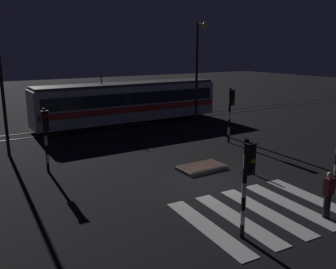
% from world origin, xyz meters
% --- Properties ---
extents(ground_plane, '(120.00, 120.00, 0.00)m').
position_xyz_m(ground_plane, '(0.00, 0.00, 0.00)').
color(ground_plane, black).
extents(rail_near, '(80.00, 0.12, 0.03)m').
position_xyz_m(rail_near, '(0.00, 12.97, 0.01)').
color(rail_near, '#59595E').
rests_on(rail_near, ground).
extents(rail_far, '(80.00, 0.12, 0.03)m').
position_xyz_m(rail_far, '(0.00, 14.41, 0.01)').
color(rail_far, '#59595E').
rests_on(rail_far, ground).
extents(crosswalk_zebra, '(6.05, 4.82, 0.02)m').
position_xyz_m(crosswalk_zebra, '(0.00, -3.36, 0.01)').
color(crosswalk_zebra, silver).
rests_on(crosswalk_zebra, ground).
extents(traffic_island, '(2.32, 1.33, 0.18)m').
position_xyz_m(traffic_island, '(0.95, 1.72, 0.09)').
color(traffic_island, slate).
rests_on(traffic_island, ground).
extents(traffic_light_kerb_mid_left, '(0.36, 0.42, 3.22)m').
position_xyz_m(traffic_light_kerb_mid_left, '(-1.98, -4.37, 2.12)').
color(traffic_light_kerb_mid_left, black).
rests_on(traffic_light_kerb_mid_left, ground).
extents(traffic_light_corner_far_right, '(0.36, 0.42, 3.46)m').
position_xyz_m(traffic_light_corner_far_right, '(5.59, 4.89, 2.29)').
color(traffic_light_corner_far_right, black).
rests_on(traffic_light_corner_far_right, ground).
extents(traffic_light_corner_far_left, '(0.36, 0.42, 3.12)m').
position_xyz_m(traffic_light_corner_far_left, '(-5.60, 5.24, 2.06)').
color(traffic_light_corner_far_left, black).
rests_on(traffic_light_corner_far_left, ground).
extents(street_lamp_trackside_right, '(0.44, 1.21, 7.67)m').
position_xyz_m(street_lamp_trackside_right, '(6.70, 9.77, 4.82)').
color(street_lamp_trackside_right, black).
rests_on(street_lamp_trackside_right, ground).
extents(street_lamp_trackside_left, '(0.44, 1.21, 8.01)m').
position_xyz_m(street_lamp_trackside_left, '(-6.76, 9.13, 5.00)').
color(street_lamp_trackside_left, black).
rests_on(street_lamp_trackside_left, ground).
extents(tram, '(15.04, 2.58, 4.15)m').
position_xyz_m(tram, '(2.85, 13.69, 1.75)').
color(tram, silver).
rests_on(tram, ground).
extents(pedestrian_waiting_at_kerb, '(0.36, 0.24, 1.71)m').
position_xyz_m(pedestrian_waiting_at_kerb, '(1.48, -4.84, 0.88)').
color(pedestrian_waiting_at_kerb, black).
rests_on(pedestrian_waiting_at_kerb, ground).
extents(bollard_island_edge, '(0.12, 0.12, 1.11)m').
position_xyz_m(bollard_island_edge, '(2.57, -0.12, 0.56)').
color(bollard_island_edge, black).
rests_on(bollard_island_edge, ground).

